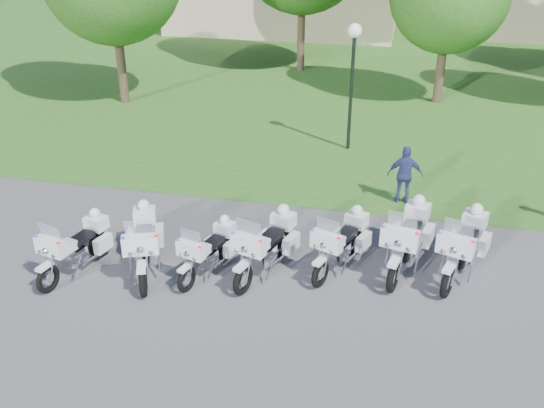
% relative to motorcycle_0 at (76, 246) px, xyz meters
% --- Properties ---
extents(ground, '(100.00, 100.00, 0.00)m').
position_rel_motorcycle_0_xyz_m(ground, '(4.91, 1.19, -0.64)').
color(ground, '#505055').
rests_on(ground, ground).
extents(grass_lawn, '(100.00, 48.00, 0.01)m').
position_rel_motorcycle_0_xyz_m(grass_lawn, '(4.91, 28.19, -0.64)').
color(grass_lawn, '#2D651F').
rests_on(grass_lawn, ground).
extents(motorcycle_0, '(1.07, 2.24, 1.53)m').
position_rel_motorcycle_0_xyz_m(motorcycle_0, '(0.00, 0.00, 0.00)').
color(motorcycle_0, black).
rests_on(motorcycle_0, ground).
extents(motorcycle_1, '(1.37, 2.39, 1.68)m').
position_rel_motorcycle_0_xyz_m(motorcycle_1, '(1.47, 0.38, 0.06)').
color(motorcycle_1, black).
rests_on(motorcycle_1, ground).
extents(motorcycle_2, '(1.07, 2.04, 1.41)m').
position_rel_motorcycle_0_xyz_m(motorcycle_2, '(2.94, 0.58, -0.05)').
color(motorcycle_2, black).
rests_on(motorcycle_2, ground).
extents(motorcycle_3, '(1.26, 2.40, 1.66)m').
position_rel_motorcycle_0_xyz_m(motorcycle_3, '(4.19, 0.90, 0.05)').
color(motorcycle_3, black).
rests_on(motorcycle_3, ground).
extents(motorcycle_4, '(1.28, 2.21, 1.56)m').
position_rel_motorcycle_0_xyz_m(motorcycle_4, '(5.81, 1.45, 0.01)').
color(motorcycle_4, black).
rests_on(motorcycle_4, ground).
extents(motorcycle_5, '(1.24, 2.62, 1.78)m').
position_rel_motorcycle_0_xyz_m(motorcycle_5, '(7.27, 1.79, 0.11)').
color(motorcycle_5, black).
rests_on(motorcycle_5, ground).
extents(motorcycle_6, '(1.36, 2.47, 1.72)m').
position_rel_motorcycle_0_xyz_m(motorcycle_6, '(8.50, 1.77, 0.08)').
color(motorcycle_6, black).
rests_on(motorcycle_6, ground).
extents(lamp_post, '(0.44, 0.44, 4.16)m').
position_rel_motorcycle_0_xyz_m(lamp_post, '(5.18, 8.87, 2.50)').
color(lamp_post, black).
rests_on(lamp_post, ground).
extents(bystander_c, '(1.00, 0.48, 1.66)m').
position_rel_motorcycle_0_xyz_m(bystander_c, '(7.11, 5.14, 0.19)').
color(bystander_c, navy).
rests_on(bystander_c, ground).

